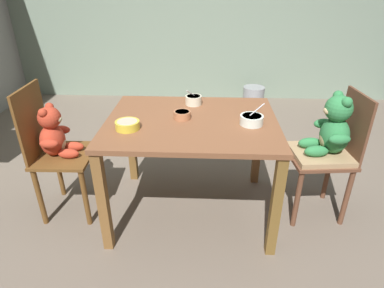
% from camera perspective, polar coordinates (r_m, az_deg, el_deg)
% --- Properties ---
extents(ground_plane, '(5.20, 5.20, 0.04)m').
position_cam_1_polar(ground_plane, '(2.51, -0.05, -11.62)').
color(ground_plane, '#736557').
extents(dining_table, '(1.11, 0.88, 0.73)m').
position_cam_1_polar(dining_table, '(2.16, -0.06, 1.80)').
color(dining_table, brown).
rests_on(dining_table, ground_plane).
extents(teddy_chair_near_left, '(0.38, 0.41, 0.94)m').
position_cam_1_polar(teddy_chair_near_left, '(2.39, -22.87, 0.42)').
color(teddy_chair_near_left, brown).
rests_on(teddy_chair_near_left, ground_plane).
extents(teddy_chair_near_right, '(0.43, 0.40, 0.91)m').
position_cam_1_polar(teddy_chair_near_right, '(2.35, 22.98, 0.83)').
color(teddy_chair_near_right, brown).
rests_on(teddy_chair_near_right, ground_plane).
extents(porridge_bowl_terracotta_center, '(0.11, 0.11, 0.05)m').
position_cam_1_polar(porridge_bowl_terracotta_center, '(2.13, -1.73, 5.12)').
color(porridge_bowl_terracotta_center, '#B7744C').
rests_on(porridge_bowl_terracotta_center, dining_table).
extents(porridge_bowl_cream_far_center, '(0.12, 0.12, 0.12)m').
position_cam_1_polar(porridge_bowl_cream_far_center, '(2.37, 0.16, 7.72)').
color(porridge_bowl_cream_far_center, beige).
rests_on(porridge_bowl_cream_far_center, dining_table).
extents(porridge_bowl_white_near_right, '(0.15, 0.15, 0.13)m').
position_cam_1_polar(porridge_bowl_white_near_right, '(2.08, 10.38, 4.22)').
color(porridge_bowl_white_near_right, silver).
rests_on(porridge_bowl_white_near_right, dining_table).
extents(porridge_bowl_yellow_near_left, '(0.15, 0.15, 0.05)m').
position_cam_1_polar(porridge_bowl_yellow_near_left, '(2.02, -11.23, 3.29)').
color(porridge_bowl_yellow_near_left, gold).
rests_on(porridge_bowl_yellow_near_left, dining_table).
extents(metal_pail, '(0.27, 0.27, 0.27)m').
position_cam_1_polar(metal_pail, '(4.38, 10.67, 8.04)').
color(metal_pail, '#93969B').
rests_on(metal_pail, ground_plane).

